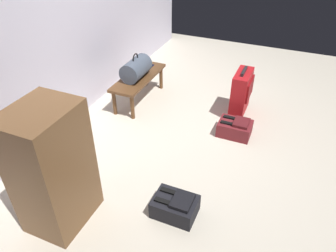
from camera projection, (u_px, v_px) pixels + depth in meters
ground_plane at (195, 139)px, 3.73m from camera, size 6.60×6.60×0.00m
back_wall at (61, 1)px, 3.44m from camera, size 6.00×0.10×2.80m
bench at (139, 80)px, 4.29m from camera, size 1.00×0.36×0.37m
duffel_bag_slate at (136, 69)px, 4.14m from camera, size 0.44×0.26×0.34m
cell_phone at (149, 65)px, 4.54m from camera, size 0.07×0.14×0.01m
suitcase_upright_red at (241, 92)px, 4.00m from camera, size 0.44×0.20×0.63m
backpack_dark at (175, 206)px, 2.79m from camera, size 0.28×0.38×0.21m
backpack_maroon at (235, 128)px, 3.75m from camera, size 0.28×0.38×0.21m
side_cabinet at (53, 169)px, 2.51m from camera, size 0.56×0.44×1.10m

